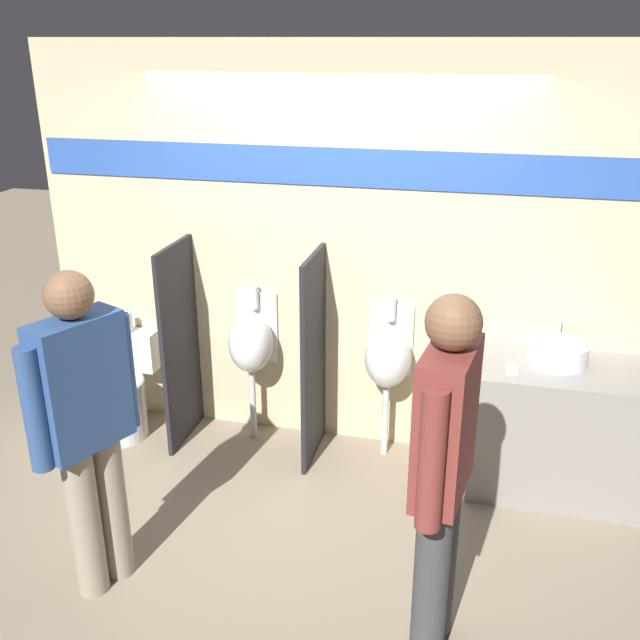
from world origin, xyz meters
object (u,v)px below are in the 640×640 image
object	(u,v)px
urinal_near_counter	(251,343)
person_with_lanyard	(443,467)
person_in_vest	(86,423)
urinal_far	(388,357)
cell_phone	(512,370)
toilet	(121,395)
sink_basin	(558,352)

from	to	relation	value
urinal_near_counter	person_with_lanyard	xyz separation A→B (m)	(1.43, -1.60, 0.24)
urinal_near_counter	person_in_vest	xyz separation A→B (m)	(-0.29, -1.60, 0.22)
urinal_near_counter	person_with_lanyard	size ratio (longest dim) A/B	0.63
urinal_far	cell_phone	bearing A→B (deg)	-18.92
cell_phone	urinal_near_counter	world-z (taller)	urinal_near_counter
cell_phone	toilet	bearing A→B (deg)	177.82
urinal_near_counter	person_in_vest	world-z (taller)	person_in_vest
cell_phone	person_with_lanyard	size ratio (longest dim) A/B	0.08
sink_basin	person_with_lanyard	bearing A→B (deg)	-110.72
cell_phone	urinal_near_counter	bearing A→B (deg)	171.19
sink_basin	urinal_far	size ratio (longest dim) A/B	0.32
urinal_far	person_in_vest	size ratio (longest dim) A/B	0.64
toilet	person_with_lanyard	size ratio (longest dim) A/B	0.48
sink_basin	urinal_near_counter	bearing A→B (deg)	177.53
urinal_far	person_in_vest	bearing A→B (deg)	-127.73
sink_basin	cell_phone	distance (m)	0.33
urinal_near_counter	person_with_lanyard	distance (m)	2.16
urinal_far	person_with_lanyard	distance (m)	1.69
person_with_lanyard	cell_phone	bearing A→B (deg)	-5.18
sink_basin	toilet	distance (m)	3.02
person_in_vest	person_with_lanyard	world-z (taller)	person_with_lanyard
urinal_far	person_with_lanyard	bearing A→B (deg)	-73.42
sink_basin	toilet	xyz separation A→B (m)	(-2.96, -0.08, -0.62)
person_in_vest	toilet	bearing A→B (deg)	48.60
urinal_far	person_in_vest	distance (m)	2.04
toilet	person_in_vest	size ratio (longest dim) A/B	0.49
sink_basin	urinal_far	bearing A→B (deg)	175.29
urinal_near_counter	urinal_far	size ratio (longest dim) A/B	1.00
sink_basin	person_with_lanyard	world-z (taller)	person_with_lanyard
sink_basin	urinal_far	xyz separation A→B (m)	(-1.05, 0.09, -0.18)
cell_phone	person_in_vest	distance (m)	2.43
sink_basin	person_with_lanyard	size ratio (longest dim) A/B	0.20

